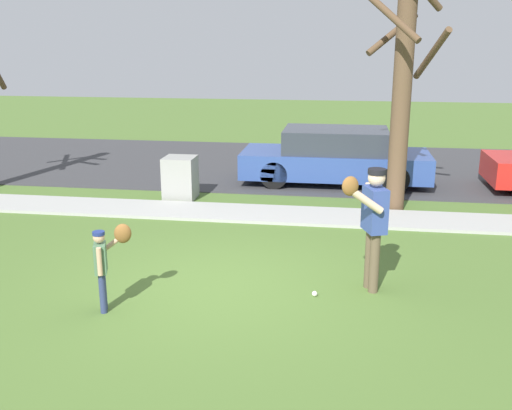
% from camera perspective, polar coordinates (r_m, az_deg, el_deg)
% --- Properties ---
extents(ground_plane, '(48.00, 48.00, 0.00)m').
position_cam_1_polar(ground_plane, '(11.71, -0.09, -1.12)').
color(ground_plane, '#4C6B2D').
extents(sidewalk_strip, '(36.00, 1.20, 0.06)m').
position_cam_1_polar(sidewalk_strip, '(11.79, -0.02, -0.84)').
color(sidewalk_strip, '#A3A39E').
rests_on(sidewalk_strip, ground).
extents(road_surface, '(36.00, 6.80, 0.02)m').
position_cam_1_polar(road_surface, '(16.62, 2.55, 3.95)').
color(road_surface, '#38383A').
rests_on(road_surface, ground).
extents(person_adult, '(0.66, 0.79, 1.74)m').
position_cam_1_polar(person_adult, '(8.12, 11.22, -1.08)').
color(person_adult, brown).
rests_on(person_adult, ground).
extents(person_child, '(0.46, 0.53, 1.12)m').
position_cam_1_polar(person_child, '(7.74, -14.37, -4.92)').
color(person_child, navy).
rests_on(person_child, ground).
extents(baseball, '(0.07, 0.07, 0.07)m').
position_cam_1_polar(baseball, '(8.18, 5.71, -8.57)').
color(baseball, white).
rests_on(baseball, ground).
extents(utility_cabinet, '(0.68, 0.67, 0.93)m').
position_cam_1_polar(utility_cabinet, '(13.07, -7.37, 2.64)').
color(utility_cabinet, gray).
rests_on(utility_cabinet, ground).
extents(street_tree_near, '(1.84, 1.88, 4.81)m').
position_cam_1_polar(street_tree_near, '(12.11, 14.05, 11.36)').
color(street_tree_near, brown).
rests_on(street_tree_near, ground).
extents(parked_wagon_blue, '(4.50, 1.80, 1.33)m').
position_cam_1_polar(parked_wagon_blue, '(14.43, 7.69, 4.66)').
color(parked_wagon_blue, '#2D478C').
rests_on(parked_wagon_blue, road_surface).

